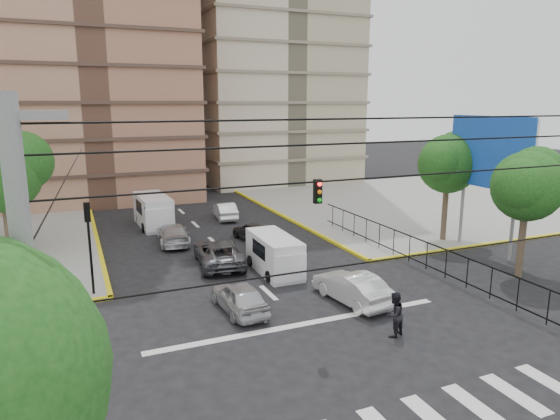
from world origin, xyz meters
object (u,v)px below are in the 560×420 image
traffic_light_nw (89,233)px  car_silver_front_left (239,297)px  van_left_lane (154,212)px  car_white_front_right (352,287)px  van_right_lane (276,256)px  pedestrian_crosswalk (394,314)px

traffic_light_nw → car_silver_front_left: bearing=-36.4°
van_left_lane → car_silver_front_left: (0.99, -16.89, -0.45)m
car_silver_front_left → car_white_front_right: bearing=165.3°
van_right_lane → pedestrian_crosswalk: bearing=-79.7°
car_silver_front_left → van_right_lane: bearing=-133.3°
van_left_lane → car_silver_front_left: 16.93m
van_right_lane → car_silver_front_left: van_right_lane is taller
car_silver_front_left → car_white_front_right: size_ratio=0.90×
car_silver_front_left → traffic_light_nw: bearing=-39.5°
traffic_light_nw → car_white_front_right: 12.39m
traffic_light_nw → van_left_lane: size_ratio=0.85×
van_left_lane → van_right_lane: bearing=-73.9°
car_silver_front_left → pedestrian_crosswalk: size_ratio=2.17×
van_right_lane → car_white_front_right: van_right_lane is taller
traffic_light_nw → pedestrian_crosswalk: (10.65, -8.95, -2.21)m
van_right_lane → van_left_lane: size_ratio=0.87×
van_left_lane → traffic_light_nw: bearing=-113.7°
van_left_lane → car_silver_front_left: size_ratio=1.32×
van_right_lane → car_white_front_right: size_ratio=1.03×
car_silver_front_left → pedestrian_crosswalk: 6.69m
van_right_lane → van_left_lane: 13.61m
van_right_lane → pedestrian_crosswalk: size_ratio=2.49×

